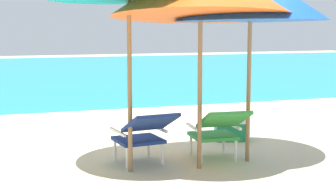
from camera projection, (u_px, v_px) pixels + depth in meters
ground_plane at (108, 108)px, 10.22m from camera, size 40.00×40.00×0.00m
ocean_band at (57, 72)px, 18.52m from camera, size 40.00×18.00×0.01m
lounge_chair_left at (144, 132)px, 5.91m from camera, size 0.63×0.93×0.68m
lounge_chair_right at (218, 129)px, 6.12m from camera, size 0.60×0.91×0.68m
cooler_box at (231, 129)px, 7.32m from camera, size 0.54×0.43×0.32m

